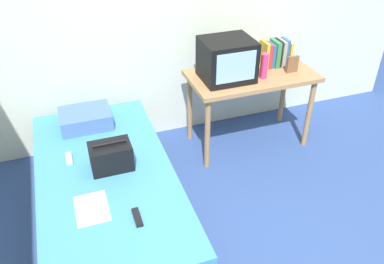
# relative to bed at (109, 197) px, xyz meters

# --- Properties ---
(wall_back) EXTENTS (5.20, 0.10, 2.60)m
(wall_back) POSITION_rel_bed_xyz_m (0.82, 1.13, 1.06)
(wall_back) COLOR silver
(wall_back) RESTS_ON ground
(bed) EXTENTS (1.00, 2.00, 0.48)m
(bed) POSITION_rel_bed_xyz_m (0.00, 0.00, 0.00)
(bed) COLOR #9E754C
(bed) RESTS_ON ground
(desk) EXTENTS (1.16, 0.60, 0.75)m
(desk) POSITION_rel_bed_xyz_m (1.47, 0.62, 0.42)
(desk) COLOR #9E754C
(desk) RESTS_ON ground
(tv) EXTENTS (0.44, 0.39, 0.36)m
(tv) POSITION_rel_bed_xyz_m (1.21, 0.61, 0.70)
(tv) COLOR black
(tv) RESTS_ON desk
(water_bottle) EXTENTS (0.07, 0.07, 0.23)m
(water_bottle) POSITION_rel_bed_xyz_m (1.52, 0.52, 0.63)
(water_bottle) COLOR #E53372
(water_bottle) RESTS_ON desk
(book_row) EXTENTS (0.27, 0.17, 0.25)m
(book_row) POSITION_rel_bed_xyz_m (1.75, 0.72, 0.64)
(book_row) COLOR gold
(book_row) RESTS_ON desk
(picture_frame) EXTENTS (0.11, 0.02, 0.16)m
(picture_frame) POSITION_rel_bed_xyz_m (1.83, 0.54, 0.59)
(picture_frame) COLOR brown
(picture_frame) RESTS_ON desk
(pillow) EXTENTS (0.42, 0.32, 0.14)m
(pillow) POSITION_rel_bed_xyz_m (-0.05, 0.69, 0.31)
(pillow) COLOR #4766AD
(pillow) RESTS_ON bed
(handbag) EXTENTS (0.30, 0.20, 0.23)m
(handbag) POSITION_rel_bed_xyz_m (0.06, 0.05, 0.34)
(handbag) COLOR black
(handbag) RESTS_ON bed
(magazine) EXTENTS (0.21, 0.29, 0.01)m
(magazine) POSITION_rel_bed_xyz_m (-0.14, -0.34, 0.25)
(magazine) COLOR white
(magazine) RESTS_ON bed
(remote_dark) EXTENTS (0.04, 0.16, 0.02)m
(remote_dark) POSITION_rel_bed_xyz_m (0.12, -0.52, 0.25)
(remote_dark) COLOR black
(remote_dark) RESTS_ON bed
(remote_silver) EXTENTS (0.04, 0.14, 0.02)m
(remote_silver) POSITION_rel_bed_xyz_m (-0.23, 0.24, 0.25)
(remote_silver) COLOR #B7B7BC
(remote_silver) RESTS_ON bed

